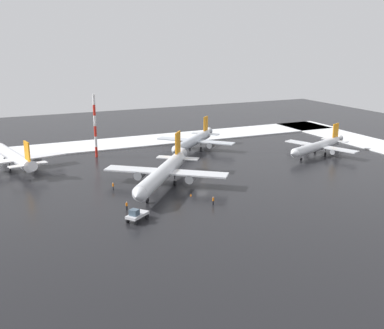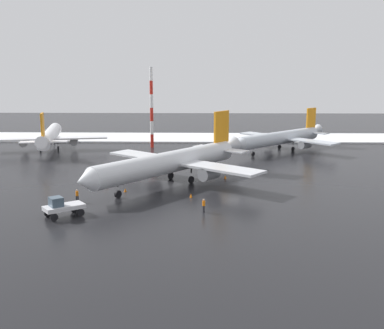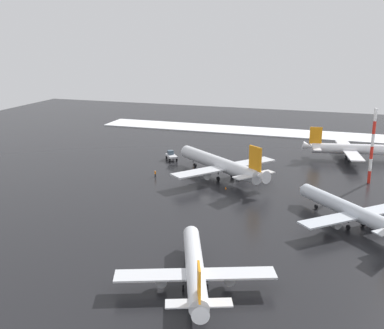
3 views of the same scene
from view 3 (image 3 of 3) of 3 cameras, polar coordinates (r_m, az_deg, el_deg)
The scene contains 14 objects.
ground_plane at distance 109.13m, azimuth 1.53°, elevation -2.78°, with size 240.00×240.00×0.00m, color black.
snow_bank_right at distance 172.33m, azimuth 8.00°, elevation 3.92°, with size 14.00×116.00×0.30m, color white.
airplane_foreground_jet at distance 116.08m, azimuth 3.38°, elevation 0.06°, with size 25.75×28.67×10.18m.
airplane_far_rear at distance 92.33m, azimuth 18.22°, elevation -5.17°, with size 22.87×22.20×8.55m.
airplane_distant_tail at distance 140.16m, azimuth 18.80°, elevation 1.75°, with size 24.72×29.54×8.83m.
airplane_parked_starboard at distance 68.09m, azimuth 0.33°, elevation -12.10°, with size 25.58×21.63×7.90m.
pushback_tug at distance 132.63m, azimuth -2.48°, elevation 1.10°, with size 5.00×4.52×2.50m.
ground_crew_beside_wing at distance 130.52m, azimuth 0.15°, elevation 0.73°, with size 0.36×0.36×1.71m.
ground_crew_mid_apron at distance 117.02m, azimuth -4.38°, elevation -1.05°, with size 0.36×0.36×1.71m.
ground_crew_by_nose_gear at distance 126.08m, azimuth 5.82°, elevation 0.12°, with size 0.36×0.36×1.71m.
antenna_mast at distance 117.71m, azimuth 20.58°, elevation 2.02°, with size 0.70×0.70×17.58m.
traffic_cone_near_nose at distance 116.39m, azimuth -0.91°, elevation -1.46°, with size 0.36×0.36×0.55m, color orange.
traffic_cone_mid_line at distance 108.47m, azimuth 4.01°, elevation -2.77°, with size 0.36×0.36×0.55m, color orange.
traffic_cone_wingtip_side at distance 124.14m, azimuth 1.77°, elevation -0.38°, with size 0.36×0.36×0.55m, color orange.
Camera 3 is at (-99.33, -29.71, 34.07)m, focal length 45.00 mm.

